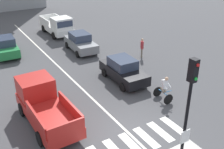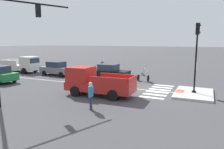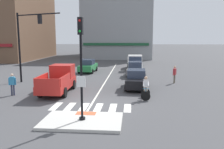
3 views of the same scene
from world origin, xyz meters
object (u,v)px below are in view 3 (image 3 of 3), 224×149
Objects in this scene: traffic_light_mast at (26,37)px; car_grey_eastbound_far at (135,69)px; pickup_truck_white_eastbound_distant at (135,63)px; car_black_eastbound_mid at (136,79)px; pickup_truck_red_westbound_near at (59,80)px; car_green_westbound_distant at (88,66)px; cyclist at (146,87)px; pedestrian_at_curb_left at (12,83)px; pedestrian_waiting_far_side at (175,73)px; signal_pole at (81,60)px.

traffic_light_mast is 12.10m from car_grey_eastbound_far.
car_grey_eastbound_far is 5.46m from pickup_truck_white_eastbound_distant.
car_black_eastbound_mid is 6.47m from pickup_truck_red_westbound_near.
car_black_eastbound_mid is at bearing -57.26° from car_green_westbound_distant.
pickup_truck_red_westbound_near reaches higher than cyclist.
car_green_westbound_distant is at bearing 122.74° from car_black_eastbound_mid.
car_green_westbound_distant is 6.39m from car_grey_eastbound_far.
pickup_truck_red_westbound_near is (4.14, -3.44, -3.40)m from traffic_light_mast.
pickup_truck_white_eastbound_distant is (-0.02, 12.30, 0.17)m from car_black_eastbound_mid.
pickup_truck_red_westbound_near is at bearing -113.92° from pickup_truck_white_eastbound_distant.
car_black_eastbound_mid is at bearing -9.43° from traffic_light_mast.
pickup_truck_red_westbound_near is at bearing 26.09° from pedestrian_at_curb_left.
car_grey_eastbound_far is 13.76m from pedestrian_at_curb_left.
pickup_truck_white_eastbound_distant is 3.08× the size of pedestrian_at_curb_left.
cyclist is (0.62, -10.40, 0.06)m from car_grey_eastbound_far.
pedestrian_waiting_far_side is at bearing 24.70° from pedestrian_at_curb_left.
cyclist is at bearing -1.75° from pedestrian_at_curb_left.
car_grey_eastbound_far is (5.92, -2.39, 0.00)m from car_green_westbound_distant.
pickup_truck_white_eastbound_distant is at bearing 82.08° from signal_pole.
signal_pole is at bearing -53.89° from traffic_light_mast.
traffic_light_mast reaches higher than car_green_westbound_distant.
pickup_truck_white_eastbound_distant is 3.08× the size of pedestrian_waiting_far_side.
pedestrian_at_curb_left is (-9.35, -10.09, 0.17)m from car_grey_eastbound_far.
car_green_westbound_distant is 11.61m from pedestrian_waiting_far_side.
signal_pole is 12.72m from traffic_light_mast.
cyclist is (0.60, -3.55, 0.06)m from car_black_eastbound_mid.
pickup_truck_red_westbound_near is (-0.30, -10.95, 0.17)m from car_green_westbound_distant.
traffic_light_mast reaches higher than pedestrian_at_curb_left.
cyclist is at bearing -86.59° from car_grey_eastbound_far.
car_green_westbound_distant is at bearing 117.09° from cyclist.
signal_pole is 18.17m from car_green_westbound_distant.
car_black_eastbound_mid is 6.85m from car_grey_eastbound_far.
signal_pole is 3.07× the size of cyclist.
signal_pole is 3.09× the size of pedestrian_at_curb_left.
traffic_light_mast is at bearing -153.69° from car_grey_eastbound_far.
pickup_truck_red_westbound_near is 1.00× the size of pickup_truck_white_eastbound_distant.
pedestrian_at_curb_left reaches higher than car_grey_eastbound_far.
pickup_truck_red_westbound_near is (-6.22, -8.56, 0.17)m from car_grey_eastbound_far.
car_black_eastbound_mid is 0.81× the size of pickup_truck_white_eastbound_distant.
car_grey_eastbound_far is at bearing -89.98° from pickup_truck_white_eastbound_distant.
car_green_westbound_distant is at bearing 59.43° from traffic_light_mast.
pickup_truck_red_westbound_near and pickup_truck_white_eastbound_distant have the same top height.
pickup_truck_red_westbound_near is 3.08× the size of pedestrian_waiting_far_side.
car_black_eastbound_mid is 10.98m from car_green_westbound_distant.
pickup_truck_white_eastbound_distant is at bearing 58.98° from pedestrian_at_curb_left.
pickup_truck_red_westbound_near is 7.08m from cyclist.
car_grey_eastbound_far is 10.58m from pickup_truck_red_westbound_near.
signal_pole is at bearing -63.94° from pickup_truck_red_westbound_near.
signal_pole is at bearing -97.92° from pickup_truck_white_eastbound_distant.
pickup_truck_white_eastbound_distant is (5.92, 3.07, 0.17)m from car_green_westbound_distant.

